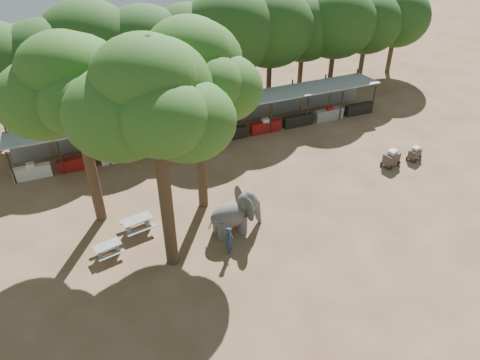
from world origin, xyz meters
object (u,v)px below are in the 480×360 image
object	(u,v)px
yard_tree_left	(70,88)
handler	(230,240)
yard_tree_center	(150,101)
picnic_table_near	(108,248)
yard_tree_back	(193,72)
elephant	(236,213)
cart_front	(391,158)
cart_back	(415,153)
picnic_table_far	(137,223)

from	to	relation	value
yard_tree_left	handler	size ratio (longest dim) A/B	6.63
yard_tree_left	yard_tree_center	bearing A→B (deg)	-59.04
yard_tree_left	picnic_table_near	size ratio (longest dim) A/B	6.63
yard_tree_back	handler	world-z (taller)	yard_tree_back
yard_tree_left	picnic_table_near	xyz separation A→B (m)	(0.07, -3.47, -7.74)
yard_tree_center	elephant	xyz separation A→B (m)	(4.16, 0.95, -7.98)
yard_tree_back	elephant	xyz separation A→B (m)	(1.16, -3.05, -7.32)
picnic_table_near	cart_front	distance (m)	19.46
elephant	cart_back	bearing A→B (deg)	5.35
handler	cart_front	xyz separation A→B (m)	(13.26, 3.89, -0.24)
elephant	picnic_table_near	xyz separation A→B (m)	(-7.09, 0.58, -0.76)
picnic_table_far	cart_front	distance (m)	17.53
cart_back	picnic_table_far	bearing A→B (deg)	159.06
picnic_table_far	cart_front	size ratio (longest dim) A/B	1.36
yard_tree_back	handler	distance (m)	8.98
yard_tree_center	handler	bearing A→B (deg)	-10.52
picnic_table_far	yard_tree_back	bearing A→B (deg)	3.97
handler	picnic_table_near	world-z (taller)	handler
elephant	cart_back	size ratio (longest dim) A/B	2.68
cart_front	handler	bearing A→B (deg)	-179.93
yard_tree_back	picnic_table_far	size ratio (longest dim) A/B	5.90
elephant	cart_front	distance (m)	12.53
picnic_table_near	cart_front	xyz separation A→B (m)	(19.38, 1.77, 0.13)
picnic_table_near	picnic_table_far	world-z (taller)	picnic_table_far
yard_tree_center	elephant	distance (m)	9.05
yard_tree_back	handler	bearing A→B (deg)	-87.59
picnic_table_near	cart_back	xyz separation A→B (m)	(21.40, 1.81, 0.03)
elephant	picnic_table_near	distance (m)	7.15
yard_tree_center	elephant	bearing A→B (deg)	12.87
yard_tree_center	picnic_table_near	bearing A→B (deg)	152.34
handler	picnic_table_far	world-z (taller)	handler
yard_tree_left	yard_tree_center	size ratio (longest dim) A/B	0.92
picnic_table_far	picnic_table_near	bearing A→B (deg)	-153.76
yard_tree_center	yard_tree_back	world-z (taller)	yard_tree_center
yard_tree_left	cart_front	world-z (taller)	yard_tree_left
elephant	yard_tree_left	bearing A→B (deg)	146.38
yard_tree_back	cart_front	xyz separation A→B (m)	(13.46, -0.70, -7.95)
picnic_table_near	cart_back	distance (m)	21.48
elephant	picnic_table_far	bearing A→B (deg)	155.11
yard_tree_center	handler	size ratio (longest dim) A/B	7.24
picnic_table_near	cart_front	world-z (taller)	cart_front
yard_tree_left	yard_tree_center	world-z (taller)	yard_tree_center
elephant	handler	bearing A→B (deg)	-126.27
elephant	cart_back	xyz separation A→B (m)	(14.31, 2.39, -0.73)
cart_front	cart_back	xyz separation A→B (m)	(2.02, 0.04, -0.10)
yard_tree_left	cart_front	size ratio (longest dim) A/B	7.81
cart_back	yard_tree_center	bearing A→B (deg)	168.11
handler	picnic_table_near	xyz separation A→B (m)	(-6.12, 2.13, -0.37)
yard_tree_back	picnic_table_far	bearing A→B (deg)	-165.29
handler	yard_tree_back	bearing A→B (deg)	24.21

